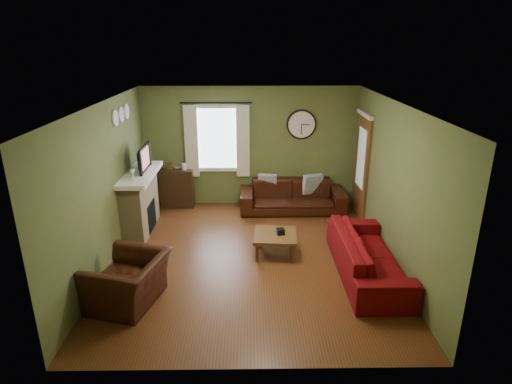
{
  "coord_description": "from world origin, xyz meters",
  "views": [
    {
      "loc": [
        0.0,
        -6.47,
        3.51
      ],
      "look_at": [
        0.1,
        0.4,
        1.05
      ],
      "focal_mm": 30.0,
      "sensor_mm": 36.0,
      "label": 1
    }
  ],
  "objects_px": {
    "bookshelf": "(177,188)",
    "sofa_brown": "(292,196)",
    "coffee_table": "(275,244)",
    "armchair": "(128,281)",
    "sofa_red": "(368,255)"
  },
  "relations": [
    {
      "from": "sofa_brown",
      "to": "bookshelf",
      "type": "bearing_deg",
      "value": 173.54
    },
    {
      "from": "sofa_brown",
      "to": "armchair",
      "type": "relative_size",
      "value": 2.13
    },
    {
      "from": "armchair",
      "to": "coffee_table",
      "type": "distance_m",
      "value": 2.55
    },
    {
      "from": "sofa_brown",
      "to": "coffee_table",
      "type": "xyz_separation_m",
      "value": [
        -0.48,
        -2.01,
        -0.14
      ]
    },
    {
      "from": "bookshelf",
      "to": "armchair",
      "type": "height_order",
      "value": "bookshelf"
    },
    {
      "from": "sofa_brown",
      "to": "coffee_table",
      "type": "bearing_deg",
      "value": -103.57
    },
    {
      "from": "coffee_table",
      "to": "sofa_red",
      "type": "bearing_deg",
      "value": -25.83
    },
    {
      "from": "bookshelf",
      "to": "sofa_red",
      "type": "relative_size",
      "value": 0.37
    },
    {
      "from": "armchair",
      "to": "bookshelf",
      "type": "bearing_deg",
      "value": -166.68
    },
    {
      "from": "sofa_red",
      "to": "armchair",
      "type": "relative_size",
      "value": 2.17
    },
    {
      "from": "coffee_table",
      "to": "armchair",
      "type": "bearing_deg",
      "value": -146.65
    },
    {
      "from": "bookshelf",
      "to": "coffee_table",
      "type": "distance_m",
      "value": 3.07
    },
    {
      "from": "bookshelf",
      "to": "armchair",
      "type": "bearing_deg",
      "value": -91.49
    },
    {
      "from": "bookshelf",
      "to": "sofa_brown",
      "type": "distance_m",
      "value": 2.53
    },
    {
      "from": "sofa_red",
      "to": "armchair",
      "type": "height_order",
      "value": "armchair"
    }
  ]
}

